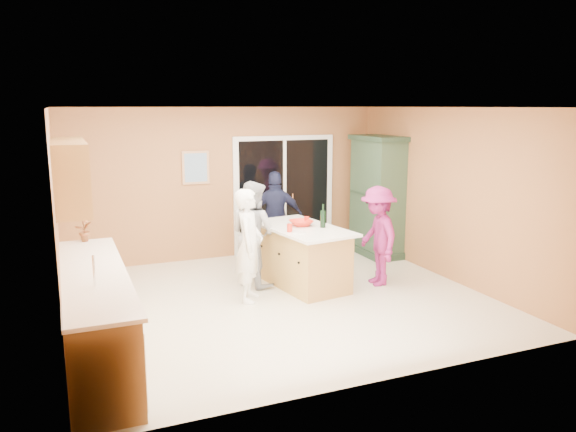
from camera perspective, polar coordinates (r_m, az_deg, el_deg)
name	(u,v)px	position (r m, az deg, el deg)	size (l,w,h in m)	color
floor	(281,300)	(7.77, -0.75, -8.56)	(5.50, 5.50, 0.00)	beige
ceiling	(280,107)	(7.32, -0.80, 10.98)	(5.50, 5.00, 0.10)	silver
wall_back	(227,183)	(9.77, -6.20, 3.32)	(5.50, 0.10, 2.60)	tan
wall_front	(380,252)	(5.24, 9.37, -3.60)	(5.50, 0.10, 2.60)	tan
wall_left	(57,223)	(6.93, -22.43, -0.70)	(0.10, 5.00, 2.60)	tan
wall_right	(450,195)	(8.81, 16.10, 2.09)	(0.10, 5.00, 2.60)	tan
left_cabinet_run	(96,321)	(6.15, -18.93, -10.04)	(0.65, 3.05, 1.24)	tan
upper_cabinets	(70,175)	(6.64, -21.27, 3.94)	(0.35, 1.60, 0.75)	tan
sliding_door	(284,194)	(10.12, -0.39, 2.22)	(1.90, 0.07, 2.10)	white
framed_picture	(196,168)	(9.58, -9.37, 4.88)	(0.46, 0.04, 0.56)	tan
kitchen_island	(302,258)	(8.30, 1.44, -4.28)	(1.16, 1.80, 0.88)	tan
green_hutch	(377,197)	(10.03, 9.05, 1.88)	(0.61, 1.15, 2.11)	#233927
woman_white	(249,245)	(7.58, -3.98, -3.00)	(0.56, 0.37, 1.54)	white
woman_grey	(253,233)	(8.25, -3.56, -1.78)	(0.76, 0.59, 1.55)	#9A999C
woman_navy	(276,218)	(9.38, -1.23, -0.17)	(0.91, 0.38, 1.56)	#181D36
woman_magenta	(378,236)	(8.37, 9.12, -2.01)	(0.95, 0.55, 1.47)	#992173
serving_bowl	(301,223)	(8.25, 1.34, -0.71)	(0.34, 0.34, 0.08)	red
tulip_vase	(83,225)	(7.48, -20.07, -0.89)	(0.22, 0.15, 0.42)	red
tumbler_near	(290,228)	(7.85, 0.17, -1.22)	(0.08, 0.08, 0.11)	red
tumbler_far	(307,220)	(8.41, 1.90, -0.41)	(0.07, 0.07, 0.11)	red
wine_bottle	(323,218)	(8.14, 3.57, -0.24)	(0.08, 0.08, 0.34)	black
white_plate	(299,232)	(7.84, 1.16, -1.60)	(0.22, 0.22, 0.01)	silver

